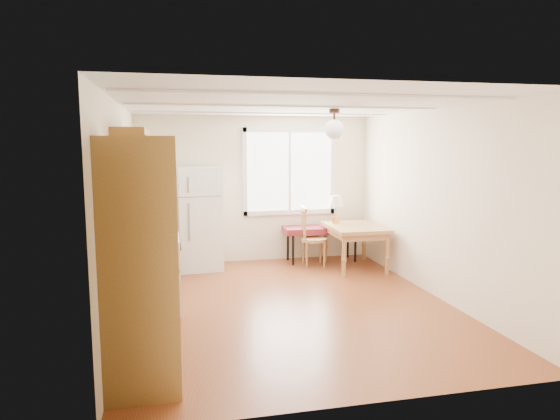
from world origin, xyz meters
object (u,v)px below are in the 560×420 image
object	(u,v)px
bench	(322,230)
chair	(309,233)
dining_table	(355,232)
refrigerator	(199,218)

from	to	relation	value
bench	chair	xyz separation A→B (m)	(-0.31, -0.27, 0.02)
dining_table	chair	world-z (taller)	chair
refrigerator	dining_table	xyz separation A→B (m)	(2.49, -0.52, -0.23)
bench	dining_table	distance (m)	0.70
refrigerator	bench	bearing A→B (deg)	-2.65
dining_table	chair	size ratio (longest dim) A/B	1.17
bench	chair	size ratio (longest dim) A/B	1.36
bench	dining_table	bearing A→B (deg)	-54.52
refrigerator	chair	distance (m)	1.82
dining_table	refrigerator	bearing A→B (deg)	169.21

